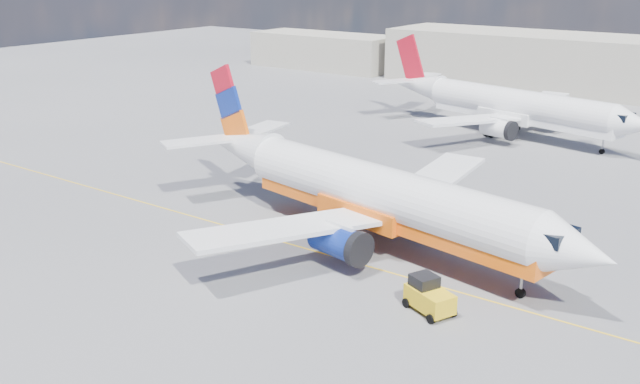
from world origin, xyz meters
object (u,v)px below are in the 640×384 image
Objects in this scene: second_jet at (511,106)px; gse_tug at (429,296)px; traffic_cone at (257,226)px; main_jet at (372,193)px.

second_jet is 44.30m from gse_tug.
second_jet is 38.76m from traffic_cone.
gse_tug is (12.22, -42.51, -2.38)m from second_jet.
traffic_cone is (-3.78, -38.45, -3.05)m from second_jet.
gse_tug reaches higher than traffic_cone.
second_jet is (-4.26, 35.73, -0.25)m from main_jet.
main_jet is 1.07× the size of second_jet.
main_jet reaches higher than traffic_cone.
main_jet is at bearing 163.44° from gse_tug.
second_jet is 57.86× the size of traffic_cone.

